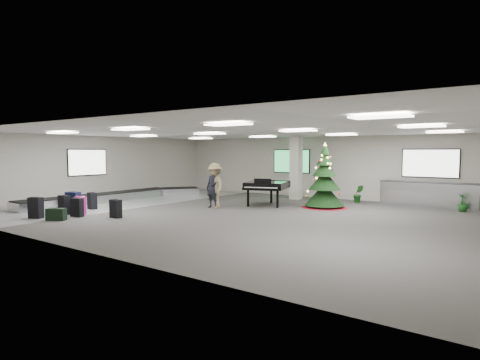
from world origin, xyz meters
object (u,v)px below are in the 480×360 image
Objects in this scene: pink_suitcase at (80,206)px; christmas_tree at (324,185)px; potted_plant_left at (358,194)px; potted_plant_right at (463,203)px; baggage_carousel at (118,196)px; grand_piano at (267,186)px; traveler_a at (213,188)px; traveler_b at (215,186)px; service_counter at (428,194)px.

christmas_tree reaches higher than pink_suitcase.
potted_plant_left is 1.19× the size of potted_plant_right.
potted_plant_right is (14.32, 5.80, 0.15)m from baggage_carousel.
grand_piano is at bearing -158.60° from potted_plant_right.
baggage_carousel is at bearing -158.77° from christmas_tree.
potted_plant_left is (4.51, 5.33, -0.44)m from traveler_a.
traveler_a is at bearing 7.97° from baggage_carousel.
potted_plant_left is at bearing 31.51° from baggage_carousel.
pink_suitcase is 5.41m from traveler_b.
traveler_b is (-3.77, -2.84, -0.01)m from christmas_tree.
service_counter is 1.57× the size of grand_piano.
potted_plant_left is at bearing 51.75° from traveler_a.
baggage_carousel is at bearing 133.51° from pink_suitcase.
potted_plant_left is (7.41, 9.76, 0.08)m from pink_suitcase.
potted_plant_left is at bearing 81.08° from traveler_b.
traveler_a is (-7.41, -5.97, 0.32)m from service_counter.
christmas_tree is 2.61m from potted_plant_left.
traveler_a is 0.15m from traveler_b.
potted_plant_right reaches higher than baggage_carousel.
potted_plant_left is (0.63, 2.47, -0.54)m from christmas_tree.
potted_plant_right is (11.80, 9.47, 0.01)m from pink_suitcase.
potted_plant_right is at bearing 23.50° from christmas_tree.
baggage_carousel is 5.02× the size of traveler_b.
potted_plant_left is at bearing 75.78° from christmas_tree.
potted_plant_right is at bearing 47.78° from pink_suitcase.
baggage_carousel is at bearing -157.96° from potted_plant_right.
baggage_carousel is 15.45m from potted_plant_right.
christmas_tree is 4.82m from traveler_a.
pink_suitcase reaches higher than baggage_carousel.
traveler_b is at bearing -129.57° from potted_plant_left.
traveler_b is (5.54, 0.77, 0.75)m from baggage_carousel.
potted_plant_right is (5.01, 2.18, -0.61)m from christmas_tree.
christmas_tree is (6.78, 7.29, 0.62)m from pink_suitcase.
christmas_tree reaches higher than baggage_carousel.
service_counter is 2.09× the size of traveler_b.
traveler_b is 2.67× the size of potted_plant_right.
pink_suitcase is 7.86m from grand_piano.
grand_piano is at bearing -163.08° from christmas_tree.
potted_plant_left is at bearing 29.03° from grand_piano.
christmas_tree reaches higher than service_counter.
traveler_b is (0.12, 0.02, 0.10)m from traveler_a.
baggage_carousel is 3.76× the size of grand_piano.
service_counter is at bearing 41.42° from christmas_tree.
grand_piano is 3.00× the size of potted_plant_left.
traveler_a is at bearing -141.14° from service_counter.
service_counter reaches higher than potted_plant_left.
baggage_carousel is 13.35× the size of pink_suitcase.
potted_plant_left is 4.40m from potted_plant_right.
potted_plant_right is at bearing 4.19° from grand_piano.
pink_suitcase is 0.38× the size of traveler_b.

